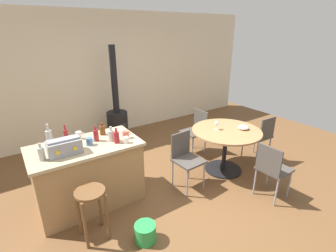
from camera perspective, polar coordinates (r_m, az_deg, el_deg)
name	(u,v)px	position (r m, az deg, el deg)	size (l,w,h in m)	color
ground_plane	(182,193)	(3.90, 3.30, -15.00)	(8.80, 8.80, 0.00)	brown
back_wall	(105,76)	(5.78, -14.36, 11.10)	(8.00, 0.10, 2.70)	beige
kitchen_island	(89,174)	(3.64, -17.78, -10.48)	(1.41, 0.78, 0.89)	#A37A4C
wooden_stool	(91,203)	(3.06, -17.18, -16.60)	(0.34, 0.34, 0.64)	brown
dining_table	(226,140)	(4.28, 13.10, -3.04)	(1.14, 1.14, 0.75)	black
folding_chair_near	(186,156)	(3.80, 4.05, -6.93)	(0.43, 0.43, 0.86)	#47423D
folding_chair_far	(272,167)	(3.82, 22.76, -8.75)	(0.42, 0.42, 0.85)	#47423D
folding_chair_left	(261,135)	(4.85, 20.53, -1.85)	(0.41, 0.42, 0.86)	#47423D
folding_chair_right	(196,129)	(4.86, 6.44, -0.65)	(0.42, 0.42, 0.85)	#47423D
wood_stove	(117,120)	(5.45, -11.55, 1.45)	(0.44, 0.45, 2.04)	black
toolbox	(64,147)	(3.24, -22.67, -4.41)	(0.38, 0.21, 0.20)	gray
bottle_0	(66,136)	(3.52, -22.32, -2.24)	(0.06, 0.06, 0.27)	maroon
bottle_1	(102,130)	(3.68, -14.83, -0.87)	(0.08, 0.08, 0.18)	#603314
bottle_2	(111,135)	(3.44, -12.92, -2.09)	(0.08, 0.08, 0.20)	#B7B2AD
bottle_3	(117,137)	(3.36, -11.72, -2.50)	(0.07, 0.07, 0.21)	maroon
bottle_4	(96,135)	(3.49, -16.20, -2.02)	(0.07, 0.07, 0.21)	maroon
bottle_5	(41,153)	(3.21, -27.06, -5.64)	(0.07, 0.07, 0.22)	#B7B2AD
bottle_6	(50,139)	(3.48, -25.54, -2.62)	(0.08, 0.08, 0.32)	#B7B2AD
cup_0	(126,140)	(3.35, -9.63, -3.18)	(0.11, 0.08, 0.08)	white
cup_1	(126,135)	(3.49, -9.69, -1.94)	(0.13, 0.09, 0.11)	#DB6651
cup_2	(79,135)	(3.64, -19.75, -1.98)	(0.11, 0.08, 0.10)	white
cup_3	(89,141)	(3.40, -17.58, -3.40)	(0.12, 0.08, 0.10)	#4C7099
wine_glass	(217,123)	(4.17, 11.11, 0.57)	(0.07, 0.07, 0.14)	silver
serving_bowl	(243,127)	(4.31, 16.90, -0.29)	(0.18, 0.18, 0.07)	white
plastic_bucket	(145,233)	(3.14, -5.23, -23.19)	(0.25, 0.25, 0.22)	green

